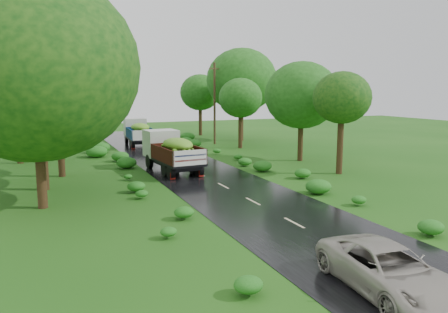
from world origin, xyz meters
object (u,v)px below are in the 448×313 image
truck_near (170,149)px  car (388,269)px  truck_far (138,131)px  utility_pole (215,103)px

truck_near → car: 20.59m
truck_far → car: size_ratio=1.35×
truck_far → utility_pole: 8.49m
car → utility_pole: bearing=81.6°
truck_far → utility_pole: size_ratio=0.77×
car → truck_far: bearing=94.5°
truck_far → utility_pole: utility_pole is taller
truck_far → car: 35.59m
truck_far → car: truck_far is taller
truck_far → car: (-0.35, -35.58, -0.83)m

